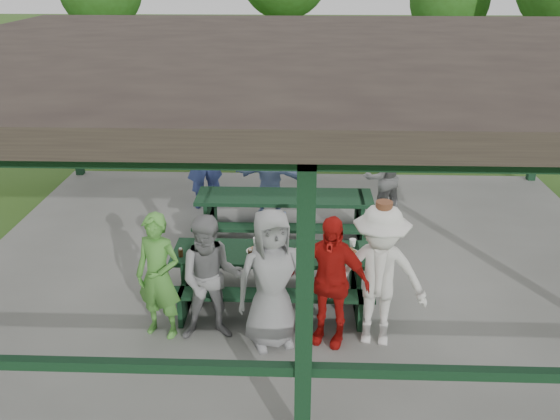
{
  "coord_description": "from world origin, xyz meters",
  "views": [
    {
      "loc": [
        -0.05,
        -8.12,
        4.38
      ],
      "look_at": [
        -0.33,
        -0.3,
        1.06
      ],
      "focal_mm": 38.0,
      "sensor_mm": 36.0,
      "label": 1
    }
  ],
  "objects_px": {
    "contestant_red": "(330,281)",
    "pickup_truck": "(411,94)",
    "picnic_table_near": "(272,270)",
    "picnic_table_far": "(284,211)",
    "contestant_grey_mid": "(272,279)",
    "contestant_green": "(159,276)",
    "contestant_grey_left": "(211,279)",
    "contestant_white_fedora": "(379,276)",
    "farm_trailer": "(211,114)",
    "spectator_lblue": "(270,178)",
    "spectator_blue": "(204,160)",
    "spectator_grey": "(383,177)"
  },
  "relations": [
    {
      "from": "contestant_green",
      "to": "contestant_white_fedora",
      "type": "relative_size",
      "value": 0.88
    },
    {
      "from": "contestant_grey_left",
      "to": "contestant_white_fedora",
      "type": "bearing_deg",
      "value": -6.75
    },
    {
      "from": "contestant_grey_left",
      "to": "contestant_red",
      "type": "xyz_separation_m",
      "value": [
        1.4,
        -0.02,
        0.02
      ]
    },
    {
      "from": "contestant_grey_mid",
      "to": "contestant_white_fedora",
      "type": "height_order",
      "value": "contestant_white_fedora"
    },
    {
      "from": "picnic_table_near",
      "to": "farm_trailer",
      "type": "distance_m",
      "value": 8.39
    },
    {
      "from": "spectator_blue",
      "to": "spectator_grey",
      "type": "height_order",
      "value": "spectator_blue"
    },
    {
      "from": "contestant_grey_left",
      "to": "contestant_white_fedora",
      "type": "xyz_separation_m",
      "value": [
        1.97,
        -0.01,
        0.09
      ]
    },
    {
      "from": "contestant_green",
      "to": "contestant_grey_left",
      "type": "bearing_deg",
      "value": 12.85
    },
    {
      "from": "picnic_table_near",
      "to": "contestant_red",
      "type": "height_order",
      "value": "contestant_red"
    },
    {
      "from": "contestant_green",
      "to": "spectator_lblue",
      "type": "xyz_separation_m",
      "value": [
        1.15,
        3.68,
        -0.08
      ]
    },
    {
      "from": "contestant_grey_left",
      "to": "spectator_grey",
      "type": "distance_m",
      "value": 4.51
    },
    {
      "from": "picnic_table_far",
      "to": "farm_trailer",
      "type": "bearing_deg",
      "value": 108.79
    },
    {
      "from": "contestant_grey_left",
      "to": "farm_trailer",
      "type": "distance_m",
      "value": 9.09
    },
    {
      "from": "picnic_table_far",
      "to": "spectator_lblue",
      "type": "bearing_deg",
      "value": 106.98
    },
    {
      "from": "picnic_table_far",
      "to": "contestant_white_fedora",
      "type": "height_order",
      "value": "contestant_white_fedora"
    },
    {
      "from": "spectator_lblue",
      "to": "farm_trailer",
      "type": "relative_size",
      "value": 0.37
    },
    {
      "from": "contestant_green",
      "to": "contestant_red",
      "type": "relative_size",
      "value": 0.97
    },
    {
      "from": "spectator_grey",
      "to": "contestant_grey_mid",
      "type": "bearing_deg",
      "value": 41.0
    },
    {
      "from": "picnic_table_near",
      "to": "spectator_lblue",
      "type": "relative_size",
      "value": 1.8
    },
    {
      "from": "spectator_blue",
      "to": "contestant_grey_mid",
      "type": "bearing_deg",
      "value": 87.64
    },
    {
      "from": "spectator_grey",
      "to": "farm_trailer",
      "type": "height_order",
      "value": "spectator_grey"
    },
    {
      "from": "contestant_red",
      "to": "pickup_truck",
      "type": "height_order",
      "value": "contestant_red"
    },
    {
      "from": "contestant_white_fedora",
      "to": "spectator_lblue",
      "type": "distance_m",
      "value": 4.02
    },
    {
      "from": "picnic_table_near",
      "to": "contestant_red",
      "type": "distance_m",
      "value": 1.17
    },
    {
      "from": "picnic_table_near",
      "to": "pickup_truck",
      "type": "bearing_deg",
      "value": 71.13
    },
    {
      "from": "pickup_truck",
      "to": "contestant_grey_left",
      "type": "bearing_deg",
      "value": 164.62
    },
    {
      "from": "contestant_green",
      "to": "contestant_grey_mid",
      "type": "height_order",
      "value": "contestant_grey_mid"
    },
    {
      "from": "picnic_table_far",
      "to": "contestant_grey_left",
      "type": "bearing_deg",
      "value": -105.41
    },
    {
      "from": "picnic_table_far",
      "to": "spectator_grey",
      "type": "height_order",
      "value": "spectator_grey"
    },
    {
      "from": "contestant_grey_left",
      "to": "spectator_grey",
      "type": "bearing_deg",
      "value": 50.21
    },
    {
      "from": "contestant_grey_mid",
      "to": "farm_trailer",
      "type": "height_order",
      "value": "contestant_grey_mid"
    },
    {
      "from": "pickup_truck",
      "to": "farm_trailer",
      "type": "height_order",
      "value": "pickup_truck"
    },
    {
      "from": "contestant_white_fedora",
      "to": "spectator_grey",
      "type": "distance_m",
      "value": 3.81
    },
    {
      "from": "spectator_blue",
      "to": "farm_trailer",
      "type": "bearing_deg",
      "value": -104.41
    },
    {
      "from": "contestant_grey_mid",
      "to": "spectator_lblue",
      "type": "xyz_separation_m",
      "value": [
        -0.21,
        3.82,
        -0.14
      ]
    },
    {
      "from": "contestant_grey_left",
      "to": "spectator_grey",
      "type": "relative_size",
      "value": 1.05
    },
    {
      "from": "picnic_table_far",
      "to": "contestant_grey_mid",
      "type": "height_order",
      "value": "contestant_grey_mid"
    },
    {
      "from": "contestant_white_fedora",
      "to": "spectator_blue",
      "type": "bearing_deg",
      "value": 131.92
    },
    {
      "from": "picnic_table_near",
      "to": "contestant_green",
      "type": "xyz_separation_m",
      "value": [
        -1.32,
        -0.79,
        0.32
      ]
    },
    {
      "from": "contestant_red",
      "to": "contestant_white_fedora",
      "type": "height_order",
      "value": "contestant_white_fedora"
    },
    {
      "from": "picnic_table_near",
      "to": "pickup_truck",
      "type": "relative_size",
      "value": 0.46
    },
    {
      "from": "spectator_lblue",
      "to": "spectator_grey",
      "type": "xyz_separation_m",
      "value": [
        1.97,
        0.03,
        0.04
      ]
    },
    {
      "from": "contestant_white_fedora",
      "to": "picnic_table_far",
      "type": "bearing_deg",
      "value": 121.47
    },
    {
      "from": "spectator_lblue",
      "to": "contestant_white_fedora",
      "type": "bearing_deg",
      "value": 121.11
    },
    {
      "from": "contestant_grey_mid",
      "to": "spectator_blue",
      "type": "height_order",
      "value": "spectator_blue"
    },
    {
      "from": "contestant_grey_left",
      "to": "spectator_lblue",
      "type": "bearing_deg",
      "value": 75.84
    },
    {
      "from": "pickup_truck",
      "to": "spectator_lblue",
      "type": "bearing_deg",
      "value": 158.8
    },
    {
      "from": "contestant_grey_left",
      "to": "pickup_truck",
      "type": "relative_size",
      "value": 0.29
    },
    {
      "from": "picnic_table_far",
      "to": "contestant_red",
      "type": "height_order",
      "value": "contestant_red"
    },
    {
      "from": "contestant_green",
      "to": "farm_trailer",
      "type": "bearing_deg",
      "value": 111.67
    }
  ]
}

